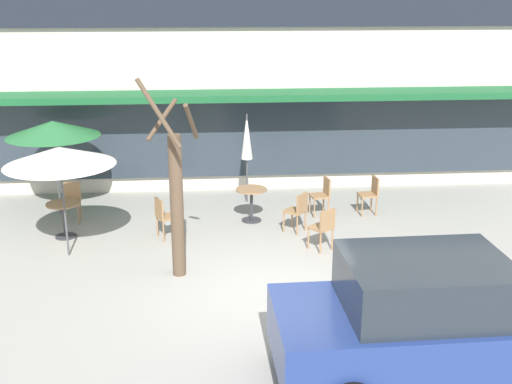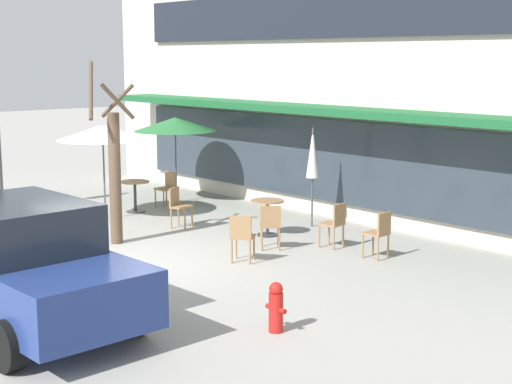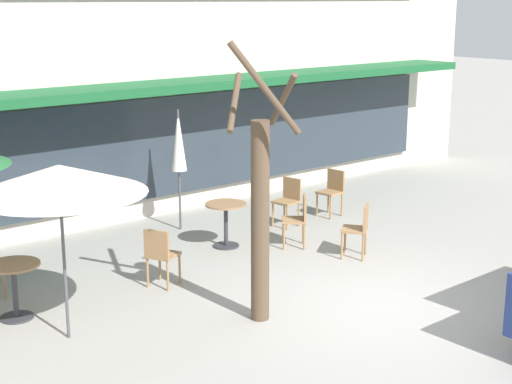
{
  "view_description": "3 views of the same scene",
  "coord_description": "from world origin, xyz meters",
  "px_view_note": "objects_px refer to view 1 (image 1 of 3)",
  "views": [
    {
      "loc": [
        -0.99,
        -10.03,
        5.06
      ],
      "look_at": [
        -0.0,
        2.56,
        1.02
      ],
      "focal_mm": 45.0,
      "sensor_mm": 36.0,
      "label": 1
    },
    {
      "loc": [
        11.87,
        -7.29,
        3.72
      ],
      "look_at": [
        0.77,
        2.58,
        1.15
      ],
      "focal_mm": 55.0,
      "sensor_mm": 36.0,
      "label": 2
    },
    {
      "loc": [
        -7.73,
        -6.51,
        4.11
      ],
      "look_at": [
        -0.27,
        2.5,
        1.2
      ],
      "focal_mm": 55.0,
      "sensor_mm": 36.0,
      "label": 3
    }
  ],
  "objects_px": {
    "cafe_chair_3": "(322,193)",
    "cafe_chair_5": "(371,192)",
    "patio_umbrella_green_folded": "(53,129)",
    "cafe_chair_1": "(164,215)",
    "parked_sedan": "(430,321)",
    "patio_umbrella_cream_folded": "(247,137)",
    "patio_umbrella_corner_open": "(59,156)",
    "cafe_chair_2": "(298,209)",
    "cafe_table_near_wall": "(64,214)",
    "street_tree": "(176,197)",
    "cafe_table_streetside": "(251,199)",
    "cafe_chair_0": "(324,226)",
    "cafe_chair_4": "(71,199)"
  },
  "relations": [
    {
      "from": "street_tree",
      "to": "patio_umbrella_corner_open",
      "type": "bearing_deg",
      "value": 154.08
    },
    {
      "from": "parked_sedan",
      "to": "cafe_table_streetside",
      "type": "bearing_deg",
      "value": 106.78
    },
    {
      "from": "cafe_table_streetside",
      "to": "patio_umbrella_green_folded",
      "type": "distance_m",
      "value": 4.75
    },
    {
      "from": "patio_umbrella_corner_open",
      "to": "cafe_chair_3",
      "type": "xyz_separation_m",
      "value": [
        5.41,
        1.94,
        -1.5
      ]
    },
    {
      "from": "street_tree",
      "to": "cafe_chair_5",
      "type": "bearing_deg",
      "value": 34.75
    },
    {
      "from": "patio_umbrella_green_folded",
      "to": "cafe_chair_2",
      "type": "bearing_deg",
      "value": -16.89
    },
    {
      "from": "cafe_table_streetside",
      "to": "cafe_chair_3",
      "type": "height_order",
      "value": "cafe_chair_3"
    },
    {
      "from": "cafe_chair_0",
      "to": "cafe_chair_4",
      "type": "distance_m",
      "value": 5.75
    },
    {
      "from": "patio_umbrella_green_folded",
      "to": "patio_umbrella_cream_folded",
      "type": "distance_m",
      "value": 4.45
    },
    {
      "from": "patio_umbrella_cream_folded",
      "to": "cafe_chair_0",
      "type": "height_order",
      "value": "patio_umbrella_cream_folded"
    },
    {
      "from": "cafe_chair_1",
      "to": "street_tree",
      "type": "distance_m",
      "value": 2.1
    },
    {
      "from": "cafe_chair_3",
      "to": "cafe_chair_4",
      "type": "height_order",
      "value": "same"
    },
    {
      "from": "cafe_table_near_wall",
      "to": "street_tree",
      "type": "height_order",
      "value": "street_tree"
    },
    {
      "from": "cafe_table_streetside",
      "to": "cafe_chair_1",
      "type": "xyz_separation_m",
      "value": [
        -1.9,
        -0.92,
        0.01
      ]
    },
    {
      "from": "cafe_table_near_wall",
      "to": "cafe_chair_0",
      "type": "xyz_separation_m",
      "value": [
        5.31,
        -1.15,
        0.01
      ]
    },
    {
      "from": "cafe_chair_1",
      "to": "cafe_chair_2",
      "type": "height_order",
      "value": "same"
    },
    {
      "from": "cafe_table_near_wall",
      "to": "patio_umbrella_cream_folded",
      "type": "distance_m",
      "value": 4.61
    },
    {
      "from": "patio_umbrella_cream_folded",
      "to": "patio_umbrella_corner_open",
      "type": "distance_m",
      "value": 4.82
    },
    {
      "from": "patio_umbrella_corner_open",
      "to": "cafe_chair_2",
      "type": "height_order",
      "value": "patio_umbrella_corner_open"
    },
    {
      "from": "cafe_table_near_wall",
      "to": "cafe_chair_3",
      "type": "height_order",
      "value": "cafe_chair_3"
    },
    {
      "from": "cafe_chair_1",
      "to": "cafe_chair_5",
      "type": "xyz_separation_m",
      "value": [
        4.69,
        1.18,
        0.0
      ]
    },
    {
      "from": "patio_umbrella_cream_folded",
      "to": "patio_umbrella_corner_open",
      "type": "bearing_deg",
      "value": -141.07
    },
    {
      "from": "cafe_table_streetside",
      "to": "cafe_chair_1",
      "type": "relative_size",
      "value": 0.85
    },
    {
      "from": "patio_umbrella_corner_open",
      "to": "cafe_chair_2",
      "type": "distance_m",
      "value": 5.0
    },
    {
      "from": "cafe_chair_0",
      "to": "cafe_chair_4",
      "type": "relative_size",
      "value": 1.0
    },
    {
      "from": "cafe_chair_3",
      "to": "street_tree",
      "type": "relative_size",
      "value": 0.24
    },
    {
      "from": "cafe_chair_2",
      "to": "patio_umbrella_cream_folded",
      "type": "bearing_deg",
      "value": 114.08
    },
    {
      "from": "patio_umbrella_cream_folded",
      "to": "cafe_chair_2",
      "type": "distance_m",
      "value": 2.58
    },
    {
      "from": "cafe_chair_2",
      "to": "cafe_chair_3",
      "type": "bearing_deg",
      "value": 55.58
    },
    {
      "from": "cafe_chair_2",
      "to": "cafe_table_near_wall",
      "type": "bearing_deg",
      "value": 178.83
    },
    {
      "from": "patio_umbrella_cream_folded",
      "to": "street_tree",
      "type": "distance_m",
      "value": 4.37
    },
    {
      "from": "cafe_table_streetside",
      "to": "parked_sedan",
      "type": "distance_m",
      "value": 6.62
    },
    {
      "from": "cafe_chair_3",
      "to": "cafe_chair_5",
      "type": "xyz_separation_m",
      "value": [
        1.13,
        -0.01,
        0.0
      ]
    },
    {
      "from": "cafe_chair_2",
      "to": "parked_sedan",
      "type": "xyz_separation_m",
      "value": [
        0.97,
        -5.55,
        0.35
      ]
    },
    {
      "from": "cafe_table_near_wall",
      "to": "cafe_chair_3",
      "type": "relative_size",
      "value": 0.85
    },
    {
      "from": "parked_sedan",
      "to": "cafe_table_near_wall",
      "type": "bearing_deg",
      "value": 136.31
    },
    {
      "from": "cafe_chair_5",
      "to": "cafe_chair_2",
      "type": "bearing_deg",
      "value": -150.55
    },
    {
      "from": "patio_umbrella_corner_open",
      "to": "parked_sedan",
      "type": "relative_size",
      "value": 0.52
    },
    {
      "from": "cafe_chair_2",
      "to": "cafe_chair_3",
      "type": "distance_m",
      "value": 1.28
    },
    {
      "from": "cafe_chair_5",
      "to": "patio_umbrella_green_folded",
      "type": "bearing_deg",
      "value": 175.38
    },
    {
      "from": "patio_umbrella_cream_folded",
      "to": "cafe_chair_3",
      "type": "relative_size",
      "value": 2.47
    },
    {
      "from": "patio_umbrella_corner_open",
      "to": "parked_sedan",
      "type": "distance_m",
      "value": 7.42
    },
    {
      "from": "cafe_chair_1",
      "to": "parked_sedan",
      "type": "distance_m",
      "value": 6.62
    },
    {
      "from": "parked_sedan",
      "to": "cafe_chair_2",
      "type": "bearing_deg",
      "value": 99.88
    },
    {
      "from": "cafe_table_near_wall",
      "to": "patio_umbrella_green_folded",
      "type": "xyz_separation_m",
      "value": [
        -0.42,
        1.53,
        1.51
      ]
    },
    {
      "from": "patio_umbrella_cream_folded",
      "to": "cafe_chair_2",
      "type": "bearing_deg",
      "value": -65.92
    },
    {
      "from": "patio_umbrella_green_folded",
      "to": "cafe_chair_5",
      "type": "relative_size",
      "value": 2.47
    },
    {
      "from": "patio_umbrella_corner_open",
      "to": "cafe_chair_1",
      "type": "bearing_deg",
      "value": 22.03
    },
    {
      "from": "cafe_chair_0",
      "to": "cafe_chair_1",
      "type": "xyz_separation_m",
      "value": [
        -3.21,
        0.91,
        0.0
      ]
    },
    {
      "from": "cafe_table_streetside",
      "to": "patio_umbrella_corner_open",
      "type": "relative_size",
      "value": 0.35
    }
  ]
}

